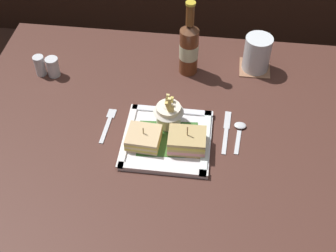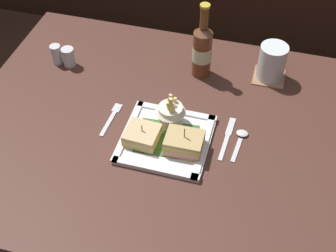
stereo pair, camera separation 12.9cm
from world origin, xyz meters
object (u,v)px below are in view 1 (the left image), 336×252
(fries_cup, at_px, (169,112))
(dining_table, at_px, (170,160))
(sandwich_half_right, at_px, (187,141))
(spoon, at_px, (240,130))
(pepper_shaker, at_px, (53,68))
(square_plate, at_px, (166,140))
(water_glass, at_px, (257,55))
(fork, at_px, (108,123))
(salt_shaker, at_px, (40,67))
(sandwich_half_left, at_px, (144,138))
(beer_bottle, at_px, (189,47))
(knife, at_px, (226,130))

(fries_cup, bearing_deg, dining_table, -71.49)
(sandwich_half_right, xyz_separation_m, spoon, (0.15, 0.09, -0.03))
(spoon, distance_m, pepper_shaker, 0.63)
(dining_table, bearing_deg, square_plate, -96.31)
(water_glass, height_order, fork, water_glass)
(square_plate, height_order, salt_shaker, salt_shaker)
(pepper_shaker, bearing_deg, water_glass, 9.93)
(sandwich_half_left, height_order, salt_shaker, sandwich_half_left)
(beer_bottle, xyz_separation_m, spoon, (0.17, -0.25, -0.09))
(spoon, bearing_deg, fork, -177.16)
(dining_table, height_order, pepper_shaker, pepper_shaker)
(salt_shaker, bearing_deg, pepper_shaker, 0.00)
(fries_cup, relative_size, fork, 0.84)
(square_plate, bearing_deg, knife, 20.29)
(square_plate, height_order, beer_bottle, beer_bottle)
(sandwich_half_left, bearing_deg, water_glass, 50.51)
(water_glass, relative_size, spoon, 0.96)
(fork, bearing_deg, salt_shaker, 143.44)
(fork, relative_size, salt_shaker, 2.01)
(fries_cup, relative_size, pepper_shaker, 1.77)
(beer_bottle, bearing_deg, pepper_shaker, -170.19)
(sandwich_half_left, bearing_deg, salt_shaker, 145.33)
(knife, relative_size, spoon, 1.38)
(dining_table, bearing_deg, sandwich_half_left, -134.72)
(dining_table, xyz_separation_m, water_glass, (0.25, 0.31, 0.19))
(salt_shaker, bearing_deg, sandwich_half_left, -34.67)
(fork, distance_m, knife, 0.35)
(square_plate, distance_m, sandwich_half_left, 0.07)
(fries_cup, relative_size, knife, 0.69)
(salt_shaker, bearing_deg, dining_table, -23.94)
(fries_cup, bearing_deg, salt_shaker, 157.56)
(beer_bottle, relative_size, water_glass, 2.18)
(spoon, relative_size, pepper_shaker, 1.86)
(square_plate, height_order, sandwich_half_left, sandwich_half_left)
(water_glass, distance_m, spoon, 0.30)
(square_plate, relative_size, fries_cup, 2.08)
(fries_cup, relative_size, salt_shaker, 1.68)
(dining_table, bearing_deg, salt_shaker, 156.06)
(salt_shaker, bearing_deg, fork, -36.56)
(sandwich_half_left, relative_size, water_glass, 0.81)
(beer_bottle, xyz_separation_m, fork, (-0.21, -0.27, -0.10))
(sandwich_half_left, distance_m, water_glass, 0.49)
(sandwich_half_left, relative_size, salt_shaker, 1.37)
(sandwich_half_left, bearing_deg, fork, 149.85)
(pepper_shaker, bearing_deg, salt_shaker, 180.00)
(sandwich_half_right, bearing_deg, pepper_shaker, 150.09)
(square_plate, bearing_deg, beer_bottle, 84.13)
(sandwich_half_left, xyz_separation_m, salt_shaker, (-0.38, 0.26, 0.00))
(water_glass, xyz_separation_m, fork, (-0.43, -0.31, -0.05))
(fries_cup, height_order, salt_shaker, fries_cup)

